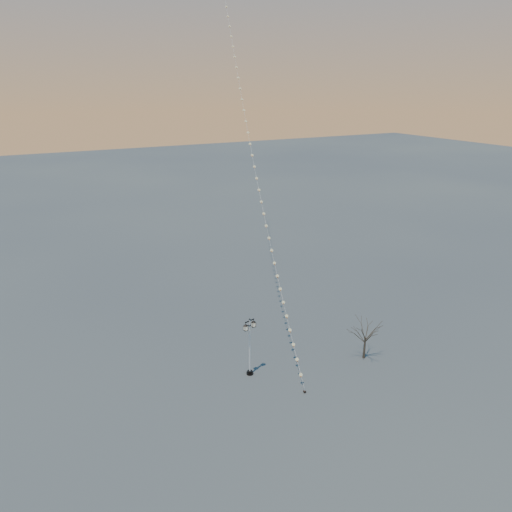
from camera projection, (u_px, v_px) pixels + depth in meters
ground at (303, 387)px, 35.98m from camera, size 300.00×300.00×0.00m
street_lamp at (250, 344)px, 36.68m from camera, size 1.22×0.66×4.94m
bare_tree at (366, 332)px, 39.01m from camera, size 2.11×2.11×3.50m
kite_train at (250, 116)px, 47.31m from camera, size 11.29×39.21×37.76m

